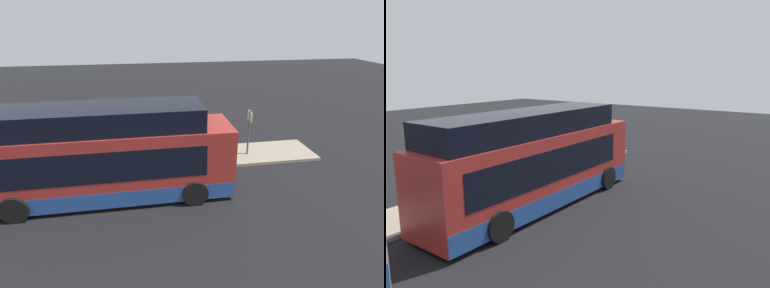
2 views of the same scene
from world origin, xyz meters
TOP-DOWN VIEW (x-y plane):
  - ground at (0.00, 0.00)m, footprint 80.00×80.00m
  - platform at (0.00, 2.92)m, footprint 20.00×2.65m
  - bus_lead at (-1.05, -0.05)m, footprint 10.66×2.78m
  - passenger_boarding at (0.47, 3.84)m, footprint 0.62×0.49m
  - passenger_waiting at (1.12, 2.24)m, footprint 0.60×0.44m
  - passenger_with_bags at (4.35, 3.49)m, footprint 0.41×0.41m
  - suitcase at (1.03, 2.77)m, footprint 0.41×0.18m
  - sign_post at (6.26, 2.75)m, footprint 0.10×0.61m

SIDE VIEW (x-z plane):
  - ground at x=0.00m, z-range 0.00..0.00m
  - platform at x=0.00m, z-range 0.00..0.16m
  - suitcase at x=1.03m, z-range 0.04..0.96m
  - passenger_boarding at x=0.47m, z-range 0.21..1.79m
  - passenger_waiting at x=1.12m, z-range 0.22..1.91m
  - passenger_with_bags at x=4.35m, z-range 0.25..2.02m
  - sign_post at x=6.26m, z-range 0.47..2.96m
  - bus_lead at x=-1.05m, z-range -0.20..3.78m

